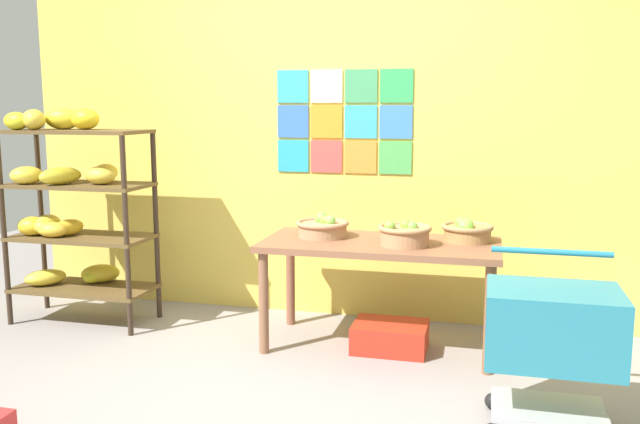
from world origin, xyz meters
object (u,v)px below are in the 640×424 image
(display_table, at_px, (380,255))
(fruit_basket_centre, at_px, (467,231))
(fruit_basket_left, at_px, (405,234))
(banana_shelf_unit, at_px, (70,203))
(produce_crate_under_table, at_px, (390,337))
(fruit_basket_right, at_px, (323,227))
(shopping_cart, at_px, (552,332))

(display_table, height_order, fruit_basket_centre, fruit_basket_centre)
(display_table, bearing_deg, fruit_basket_centre, 14.92)
(fruit_basket_left, bearing_deg, fruit_basket_centre, 31.05)
(banana_shelf_unit, distance_m, fruit_basket_left, 2.31)
(produce_crate_under_table, bearing_deg, fruit_basket_left, -21.32)
(fruit_basket_left, height_order, fruit_basket_right, fruit_basket_left)
(fruit_basket_centre, xyz_separation_m, shopping_cart, (0.42, -1.04, -0.26))
(fruit_basket_left, relative_size, fruit_basket_centre, 1.01)
(shopping_cart, bearing_deg, fruit_basket_left, 140.24)
(fruit_basket_left, bearing_deg, shopping_cart, -46.52)
(banana_shelf_unit, height_order, shopping_cart, banana_shelf_unit)
(display_table, xyz_separation_m, fruit_basket_left, (0.16, -0.08, 0.15))
(fruit_basket_centre, bearing_deg, fruit_basket_left, -148.95)
(display_table, distance_m, shopping_cart, 1.30)
(display_table, distance_m, produce_crate_under_table, 0.51)
(fruit_basket_right, xyz_separation_m, fruit_basket_centre, (0.90, 0.07, 0.00))
(fruit_basket_right, bearing_deg, shopping_cart, -36.25)
(banana_shelf_unit, xyz_separation_m, display_table, (2.15, 0.01, -0.25))
(fruit_basket_left, distance_m, fruit_basket_right, 0.56)
(display_table, relative_size, produce_crate_under_table, 3.20)
(produce_crate_under_table, distance_m, shopping_cart, 1.27)
(fruit_basket_centre, bearing_deg, fruit_basket_right, -175.59)
(banana_shelf_unit, height_order, fruit_basket_centre, banana_shelf_unit)
(fruit_basket_left, bearing_deg, produce_crate_under_table, 158.68)
(fruit_basket_left, bearing_deg, fruit_basket_right, 164.94)
(fruit_basket_left, xyz_separation_m, produce_crate_under_table, (-0.08, 0.03, -0.66))
(produce_crate_under_table, bearing_deg, fruit_basket_right, 166.09)
(banana_shelf_unit, relative_size, produce_crate_under_table, 3.28)
(fruit_basket_right, distance_m, produce_crate_under_table, 0.80)
(fruit_basket_left, distance_m, shopping_cart, 1.17)
(banana_shelf_unit, xyz_separation_m, fruit_basket_left, (2.31, -0.07, -0.10))
(produce_crate_under_table, xyz_separation_m, shopping_cart, (0.86, -0.85, 0.39))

